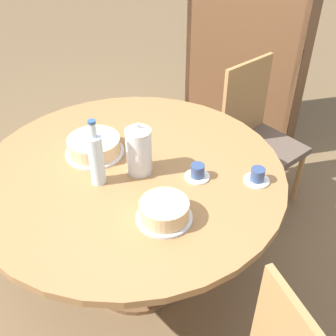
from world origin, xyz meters
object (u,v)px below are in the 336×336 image
chair_c (257,135)px  cup_a (257,176)px  coffee_pot (139,150)px  bookshelf (248,32)px  cake_main (94,146)px  water_bottle (96,158)px  cake_second (164,211)px  cup_b (197,172)px

chair_c → cup_a: (0.27, -0.77, 0.30)m
coffee_pot → cup_a: 0.54m
bookshelf → cake_main: bookshelf is taller
water_bottle → cake_main: (-0.16, 0.16, -0.09)m
cake_main → cup_a: (0.76, 0.21, -0.01)m
coffee_pot → cake_second: size_ratio=1.12×
coffee_pot → cup_a: bearing=23.5°
chair_c → coffee_pot: bearing=-174.2°
coffee_pot → cake_main: bearing=179.9°
cake_second → cup_b: size_ratio=1.99×
cake_second → cake_main: bearing=158.6°
water_bottle → cup_a: (0.60, 0.37, -0.10)m
bookshelf → water_bottle: 1.78m
bookshelf → cup_b: bearing=105.2°
cake_main → cup_a: size_ratio=2.47×
coffee_pot → cake_main: size_ratio=0.90×
bookshelf → cup_a: bookshelf is taller
cup_a → cup_b: bearing=-154.3°
cake_second → cup_a: 0.48m
water_bottle → cake_second: (0.37, -0.05, -0.09)m
cup_b → water_bottle: bearing=-144.2°
bookshelf → cake_second: size_ratio=7.67×
bookshelf → cup_a: size_ratio=15.27×
water_bottle → cup_a: bearing=32.0°
bookshelf → cake_main: 1.62m
water_bottle → cup_b: water_bottle is taller
cake_main → cake_second: (0.53, -0.21, -0.00)m
coffee_pot → cup_b: size_ratio=2.24×
cake_main → coffee_pot: bearing=-0.1°
cake_main → cup_b: cake_main is taller
cake_main → bookshelf: bearing=86.3°
cup_a → bookshelf: bearing=115.0°
chair_c → cake_second: (0.04, -1.19, 0.31)m
cup_a → cup_b: (-0.24, -0.12, 0.00)m
bookshelf → chair_c: bearing=121.2°
cup_b → cake_main: bearing=-169.4°
cake_main → cup_a: bearing=15.7°
cake_main → cake_second: size_ratio=1.24×
coffee_pot → cup_a: coffee_pot is taller
bookshelf → cake_main: (-0.10, -1.61, -0.09)m
water_bottle → cake_second: size_ratio=1.39×
coffee_pot → cup_a: size_ratio=2.24×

